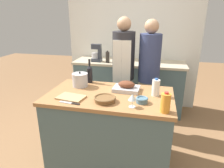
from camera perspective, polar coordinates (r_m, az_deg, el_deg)
ground_plane at (r=2.69m, az=-0.61°, el=-20.68°), size 12.00×12.00×0.00m
kitchen_island at (r=2.43m, az=-0.65°, el=-12.63°), size 1.40×0.80×0.89m
back_counter at (r=3.75m, az=4.70°, el=-0.47°), size 1.98×0.60×0.92m
back_wall at (r=3.90m, az=5.81°, el=12.56°), size 2.48×0.10×2.55m
roasting_pan at (r=2.32m, az=4.15°, el=-0.85°), size 0.31×0.24×0.12m
wicker_basket at (r=2.03m, az=-2.03°, el=-4.29°), size 0.23×0.23×0.05m
cutting_board at (r=2.17m, az=-11.63°, el=-3.76°), size 0.31×0.23×0.02m
stock_pot at (r=2.48m, az=-9.11°, el=1.18°), size 0.19×0.19×0.19m
mixing_bowl at (r=2.03m, az=8.56°, el=-4.50°), size 0.13×0.13×0.06m
juice_jug at (r=1.86m, az=15.05°, el=-5.24°), size 0.09×0.09×0.20m
milk_jug at (r=2.21m, az=12.41°, el=-1.04°), size 0.08×0.08×0.20m
wine_bottle_green at (r=2.59m, az=-6.37°, el=3.01°), size 0.07×0.07×0.31m
wine_glass_left at (r=1.90m, az=5.85°, el=-3.90°), size 0.08×0.08×0.13m
knife_chef at (r=2.05m, az=-11.86°, el=-5.36°), size 0.23×0.05×0.01m
stand_mixer at (r=3.61m, az=-4.43°, el=8.47°), size 0.18×0.14×0.31m
condiment_bottle_tall at (r=3.46m, az=9.46°, el=6.95°), size 0.06×0.06×0.18m
condiment_bottle_short at (r=3.71m, az=8.50°, el=7.64°), size 0.07×0.07×0.15m
condiment_bottle_extra at (r=3.52m, az=-1.28°, el=7.70°), size 0.07×0.07×0.21m
person_cook_aproned at (r=2.96m, az=3.22°, el=4.01°), size 0.32×0.32×1.70m
person_cook_guest at (r=2.93m, az=10.47°, el=3.30°), size 0.31×0.31×1.67m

